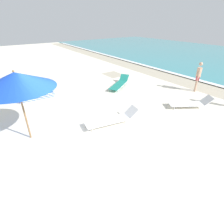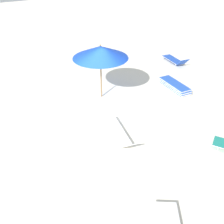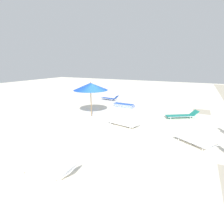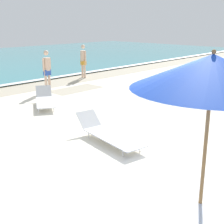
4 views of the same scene
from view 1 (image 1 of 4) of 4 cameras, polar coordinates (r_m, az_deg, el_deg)
ground_plane at (r=6.82m, az=-11.41°, el=-8.84°), size 60.00×60.00×0.16m
beach_umbrella at (r=6.42m, az=-28.94°, el=8.97°), size 2.48×2.48×2.56m
lounger_stack at (r=10.60m, az=-23.35°, el=4.79°), size 0.73×1.95×0.32m
sun_lounger_under_umbrella at (r=11.60m, az=2.47°, el=9.27°), size 1.76×2.29×0.54m
sun_lounger_beside_umbrella at (r=7.39m, az=0.08°, el=-2.30°), size 1.02×2.37×0.55m
sun_lounger_near_water_right at (r=9.63m, az=24.18°, el=2.68°), size 1.63×2.10×0.55m
beachgoer_wading_adult at (r=11.77m, az=26.36°, el=10.73°), size 0.31×0.39×1.76m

